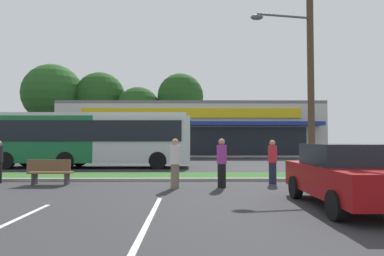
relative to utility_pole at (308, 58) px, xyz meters
name	(u,v)px	position (x,y,z in m)	size (l,w,h in m)	color
grass_median	(179,176)	(-5.86, -0.20, -5.35)	(56.00, 2.20, 0.12)	#2D5B23
curb_lip	(178,180)	(-5.86, -1.42, -5.35)	(56.00, 0.24, 0.12)	#99968C
parking_stripe_2	(150,219)	(-6.27, -7.63, -5.41)	(0.12, 4.80, 0.01)	silver
storefront_building	(191,131)	(-5.23, 22.58, -2.70)	(25.97, 14.91, 5.42)	#BCB7AD
tree_far_left	(53,94)	(-24.13, 29.41, 2.52)	(8.08, 8.08, 11.98)	#473323
tree_left	(100,97)	(-17.90, 30.30, 2.18)	(6.93, 6.93, 11.07)	#473323
tree_mid_left	(138,109)	(-12.30, 28.62, 0.39)	(5.87, 5.87, 8.75)	#473323
tree_mid	(180,97)	(-6.65, 28.96, 2.11)	(6.25, 6.25, 10.66)	#473323
utility_pole	(308,58)	(0.00, 0.00, 0.00)	(3.12, 2.39, 10.12)	#4C3826
city_bus	(89,138)	(-11.51, 4.89, -3.64)	(12.33, 2.70, 3.25)	#196638
bus_stop_bench	(50,171)	(-10.63, -2.46, -4.91)	(1.60, 0.45, 0.95)	brown
car_1	(118,152)	(-11.08, 11.01, -4.67)	(4.52, 1.88, 1.40)	#0C3F1E
car_2	(347,175)	(-1.48, -6.52, -4.61)	(2.00, 4.11, 1.57)	maroon
pedestrian_near_bench	(175,163)	(-5.92, -3.34, -4.54)	(0.35, 0.35, 1.72)	#726651
pedestrian_by_pole	(222,163)	(-4.28, -3.18, -4.54)	(0.35, 0.35, 1.72)	black
pedestrian_far	(273,162)	(-2.22, -2.20, -4.57)	(0.34, 0.34, 1.67)	#1E2338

